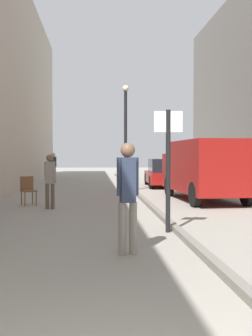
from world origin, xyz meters
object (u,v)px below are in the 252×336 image
at_px(cafe_chair_near_window, 28,188).
at_px(pedestrian_main_foreground, 50,178).
at_px(pedestrian_mid_block, 128,190).
at_px(pedestrian_far_crossing, 54,165).
at_px(delivery_van, 205,168).
at_px(parked_car, 164,173).
at_px(lamp_post, 126,131).
at_px(street_sign_post, 168,160).

bearing_deg(cafe_chair_near_window, pedestrian_main_foreground, 100.85).
bearing_deg(cafe_chair_near_window, pedestrian_mid_block, 84.52).
height_order(pedestrian_far_crossing, delivery_van, delivery_van).
xyz_separation_m(parked_car, lamp_post, (-2.26, -2.85, 2.01)).
bearing_deg(parked_car, pedestrian_main_foreground, -117.62).
height_order(lamp_post, cafe_chair_near_window, lamp_post).
bearing_deg(parked_car, pedestrian_mid_block, -99.39).
bearing_deg(cafe_chair_near_window, lamp_post, -154.91).
bearing_deg(street_sign_post, delivery_van, -105.84).
relative_size(pedestrian_mid_block, pedestrian_far_crossing, 1.03).
bearing_deg(street_sign_post, pedestrian_mid_block, 68.06).
height_order(pedestrian_main_foreground, pedestrian_far_crossing, pedestrian_far_crossing).
distance_m(pedestrian_far_crossing, street_sign_post, 16.35).
relative_size(pedestrian_far_crossing, lamp_post, 0.37).
xyz_separation_m(delivery_van, lamp_post, (-2.56, 3.83, 1.55)).
xyz_separation_m(pedestrian_far_crossing, street_sign_post, (3.98, -15.85, 0.52)).
bearing_deg(pedestrian_mid_block, street_sign_post, 54.00).
bearing_deg(pedestrian_main_foreground, delivery_van, 24.11).
relative_size(pedestrian_main_foreground, cafe_chair_near_window, 1.77).
height_order(pedestrian_mid_block, street_sign_post, street_sign_post).
distance_m(pedestrian_mid_block, street_sign_post, 2.18).
height_order(delivery_van, lamp_post, lamp_post).
bearing_deg(street_sign_post, pedestrian_far_crossing, -69.46).
height_order(pedestrian_mid_block, lamp_post, lamp_post).
bearing_deg(delivery_van, lamp_post, 120.74).
bearing_deg(pedestrian_far_crossing, cafe_chair_near_window, 98.40).
distance_m(pedestrian_far_crossing, cafe_chair_near_window, 10.81).
height_order(pedestrian_mid_block, parked_car, pedestrian_mid_block).
relative_size(pedestrian_mid_block, cafe_chair_near_window, 1.96).
distance_m(street_sign_post, cafe_chair_near_window, 6.37).
bearing_deg(lamp_post, pedestrian_mid_block, -94.19).
relative_size(parked_car, lamp_post, 0.90).
bearing_deg(parked_car, cafe_chair_near_window, -125.29).
bearing_deg(pedestrian_far_crossing, parked_car, 158.35).
xyz_separation_m(pedestrian_main_foreground, parked_car, (5.01, 8.53, -0.25)).
bearing_deg(pedestrian_far_crossing, street_sign_post, 111.26).
bearing_deg(lamp_post, pedestrian_main_foreground, -115.81).
bearing_deg(street_sign_post, parked_car, -93.05).
distance_m(parked_car, lamp_post, 4.16).
xyz_separation_m(pedestrian_far_crossing, delivery_van, (6.37, -10.02, 0.14)).
height_order(parked_car, lamp_post, lamp_post).
distance_m(delivery_van, cafe_chair_near_window, 6.22).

